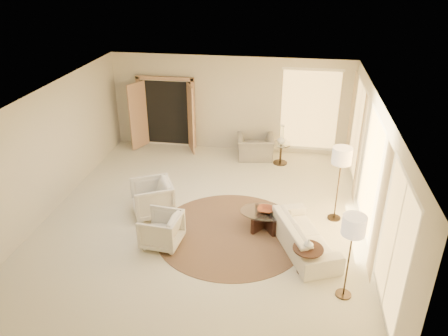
# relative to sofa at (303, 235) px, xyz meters

# --- Properties ---
(room) EXTENTS (7.04, 8.04, 2.83)m
(room) POSITION_rel_sofa_xyz_m (-2.19, 0.74, 1.10)
(room) COLOR beige
(room) RESTS_ON ground
(windows_right) EXTENTS (0.10, 6.40, 2.40)m
(windows_right) POSITION_rel_sofa_xyz_m (1.26, 0.84, 1.05)
(windows_right) COLOR #FFC666
(windows_right) RESTS_ON room
(window_back_corner) EXTENTS (1.70, 0.10, 2.40)m
(window_back_corner) POSITION_rel_sofa_xyz_m (0.11, 4.69, 1.05)
(window_back_corner) COLOR #FFC666
(window_back_corner) RESTS_ON room
(curtains_right) EXTENTS (0.06, 5.20, 2.60)m
(curtains_right) POSITION_rel_sofa_xyz_m (1.21, 1.74, 1.00)
(curtains_right) COLOR tan
(curtains_right) RESTS_ON room
(french_doors) EXTENTS (1.95, 0.66, 2.16)m
(french_doors) POSITION_rel_sofa_xyz_m (-4.09, 4.56, 0.77)
(french_doors) COLOR tan
(french_doors) RESTS_ON room
(area_rug) EXTENTS (3.39, 3.39, 0.01)m
(area_rug) POSITION_rel_sofa_xyz_m (-1.50, 0.27, -0.29)
(area_rug) COLOR #3D271B
(area_rug) RESTS_ON room
(sofa) EXTENTS (1.53, 2.20, 0.60)m
(sofa) POSITION_rel_sofa_xyz_m (0.00, 0.00, 0.00)
(sofa) COLOR silver
(sofa) RESTS_ON room
(armchair_left) EXTENTS (1.11, 1.14, 0.89)m
(armchair_left) POSITION_rel_sofa_xyz_m (-3.37, 0.75, 0.15)
(armchair_left) COLOR silver
(armchair_left) RESTS_ON room
(armchair_right) EXTENTS (0.77, 0.81, 0.77)m
(armchair_right) POSITION_rel_sofa_xyz_m (-2.83, -0.35, 0.09)
(armchair_right) COLOR silver
(armchair_right) RESTS_ON room
(accent_chair) EXTENTS (1.12, 0.81, 0.90)m
(accent_chair) POSITION_rel_sofa_xyz_m (-1.36, 4.14, 0.15)
(accent_chair) COLOR gray
(accent_chair) RESTS_ON room
(coffee_table) EXTENTS (1.15, 1.15, 0.40)m
(coffee_table) POSITION_rel_sofa_xyz_m (-0.80, 0.60, -0.05)
(coffee_table) COLOR black
(coffee_table) RESTS_ON room
(end_table) EXTENTS (0.56, 0.56, 0.53)m
(end_table) POSITION_rel_sofa_xyz_m (0.07, -0.75, 0.07)
(end_table) COLOR black
(end_table) RESTS_ON room
(side_table) EXTENTS (0.52, 0.52, 0.60)m
(side_table) POSITION_rel_sofa_xyz_m (-0.62, 3.91, 0.07)
(side_table) COLOR #2E241B
(side_table) RESTS_ON room
(floor_lamp_near) EXTENTS (0.42, 0.42, 1.73)m
(floor_lamp_near) POSITION_rel_sofa_xyz_m (0.71, 1.20, 1.17)
(floor_lamp_near) COLOR #2E241B
(floor_lamp_near) RESTS_ON room
(floor_lamp_far) EXTENTS (0.39, 0.39, 1.62)m
(floor_lamp_far) POSITION_rel_sofa_xyz_m (0.71, -1.29, 1.08)
(floor_lamp_far) COLOR #2E241B
(floor_lamp_far) RESTS_ON room
(bowl) EXTENTS (0.38, 0.38, 0.09)m
(bowl) POSITION_rel_sofa_xyz_m (-0.80, 0.60, 0.15)
(bowl) COLOR brown
(bowl) RESTS_ON coffee_table
(end_vase) EXTENTS (0.21, 0.21, 0.18)m
(end_vase) POSITION_rel_sofa_xyz_m (0.07, -0.75, 0.32)
(end_vase) COLOR white
(end_vase) RESTS_ON end_table
(side_vase) EXTENTS (0.30, 0.30, 0.25)m
(side_vase) POSITION_rel_sofa_xyz_m (-0.62, 3.91, 0.43)
(side_vase) COLOR white
(side_vase) RESTS_ON side_table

